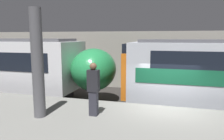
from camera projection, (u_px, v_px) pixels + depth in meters
ground_plane at (166, 131)px, 8.54m from camera, size 120.00×120.00×0.00m
station_rear_barrier at (170, 61)px, 14.78m from camera, size 50.00×0.15×4.05m
support_pillar_near at (38, 64)px, 7.01m from camera, size 0.38×0.38×3.54m
person_waiting at (93, 88)px, 7.22m from camera, size 0.38×0.24×1.79m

